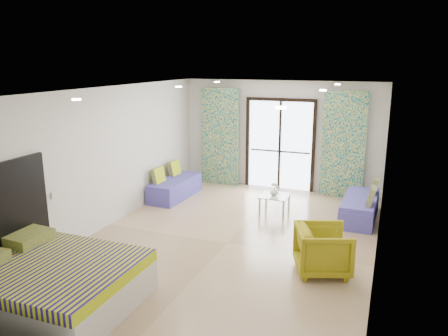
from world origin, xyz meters
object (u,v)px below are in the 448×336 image
(daybed_left, at_px, (175,187))
(armchair, at_px, (323,248))
(daybed_right, at_px, (360,207))
(bed, at_px, (51,282))
(coffee_table, at_px, (275,197))

(daybed_left, bearing_deg, armchair, -31.42)
(armchair, bearing_deg, daybed_left, 36.18)
(daybed_left, height_order, armchair, armchair)
(daybed_left, distance_m, daybed_right, 4.23)
(bed, xyz_separation_m, daybed_left, (-0.63, 4.77, -0.07))
(bed, distance_m, armchair, 3.92)
(armchair, bearing_deg, coffee_table, 9.96)
(daybed_left, bearing_deg, coffee_table, -2.81)
(bed, distance_m, daybed_left, 4.81)
(daybed_left, bearing_deg, bed, -80.46)
(daybed_right, relative_size, armchair, 2.08)
(daybed_left, distance_m, armchair, 4.63)
(daybed_left, xyz_separation_m, daybed_right, (4.23, 0.07, 0.01))
(daybed_right, height_order, coffee_table, daybed_right)
(bed, height_order, daybed_right, daybed_right)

